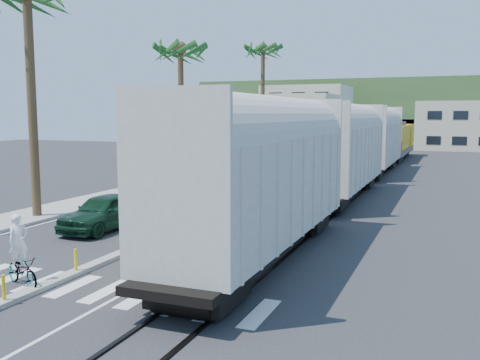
# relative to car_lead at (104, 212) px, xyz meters

# --- Properties ---
(ground) EXTENTS (140.00, 140.00, 0.00)m
(ground) POSITION_rel_car_lead_xyz_m (3.24, -5.01, -0.82)
(ground) COLOR #28282B
(ground) RESTS_ON ground
(sidewalk) EXTENTS (3.00, 90.00, 0.15)m
(sidewalk) POSITION_rel_car_lead_xyz_m (-5.26, 19.99, -0.75)
(sidewalk) COLOR gray
(sidewalk) RESTS_ON ground
(rails) EXTENTS (1.56, 100.00, 0.06)m
(rails) POSITION_rel_car_lead_xyz_m (8.24, 22.99, -0.79)
(rails) COLOR black
(rails) RESTS_ON ground
(median) EXTENTS (0.45, 60.00, 0.85)m
(median) POSITION_rel_car_lead_xyz_m (3.24, 14.95, -0.73)
(median) COLOR gray
(median) RESTS_ON ground
(crosswalk) EXTENTS (14.00, 2.20, 0.01)m
(crosswalk) POSITION_rel_car_lead_xyz_m (3.24, -7.01, -0.82)
(crosswalk) COLOR silver
(crosswalk) RESTS_ON ground
(lane_markings) EXTENTS (9.42, 90.00, 0.01)m
(lane_markings) POSITION_rel_car_lead_xyz_m (1.09, 19.99, -0.82)
(lane_markings) COLOR silver
(lane_markings) RESTS_ON ground
(freight_train) EXTENTS (3.00, 60.94, 5.85)m
(freight_train) POSITION_rel_car_lead_xyz_m (8.24, 18.60, 2.08)
(freight_train) COLOR #B7B6A8
(freight_train) RESTS_ON ground
(palm_trees) EXTENTS (3.50, 37.20, 13.75)m
(palm_trees) POSITION_rel_car_lead_xyz_m (-4.86, 17.69, 9.99)
(palm_trees) COLOR brown
(palm_trees) RESTS_ON ground
(buildings) EXTENTS (38.00, 27.00, 10.00)m
(buildings) POSITION_rel_car_lead_xyz_m (-3.18, 66.64, 3.54)
(buildings) COLOR beige
(buildings) RESTS_ON ground
(hillside) EXTENTS (80.00, 20.00, 12.00)m
(hillside) POSITION_rel_car_lead_xyz_m (3.24, 94.99, 5.18)
(hillside) COLOR #385628
(hillside) RESTS_ON ground
(car_lead) EXTENTS (2.29, 4.96, 1.64)m
(car_lead) POSITION_rel_car_lead_xyz_m (0.00, 0.00, 0.00)
(car_lead) COLOR #10311E
(car_lead) RESTS_ON ground
(car_second) EXTENTS (1.76, 4.26, 1.37)m
(car_second) POSITION_rel_car_lead_xyz_m (-0.24, 3.77, -0.14)
(car_second) COLOR black
(car_second) RESTS_ON ground
(car_third) EXTENTS (2.29, 5.34, 1.53)m
(car_third) POSITION_rel_car_lead_xyz_m (-0.96, 9.21, -0.05)
(car_third) COLOR black
(car_third) RESTS_ON ground
(car_rear) EXTENTS (2.68, 4.69, 1.22)m
(car_rear) POSITION_rel_car_lead_xyz_m (-0.28, 14.81, -0.21)
(car_rear) COLOR #A4A6A9
(car_rear) RESTS_ON ground
(cyclist) EXTENTS (1.85, 2.23, 2.20)m
(cyclist) POSITION_rel_car_lead_xyz_m (2.47, -7.55, -0.14)
(cyclist) COLOR #9EA0A5
(cyclist) RESTS_ON ground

